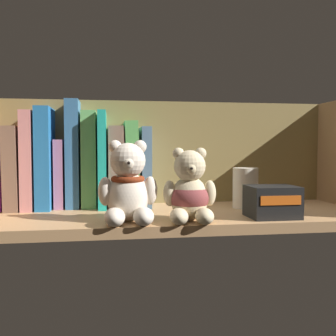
{
  "coord_description": "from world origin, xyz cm",
  "views": [
    {
      "loc": [
        -11.8,
        -78.85,
        15.44
      ],
      "look_at": [
        0.0,
        0.0,
        11.31
      ],
      "focal_mm": 41.16,
      "sensor_mm": 36.0,
      "label": 1
    }
  ],
  "objects_px": {
    "book_9": "(116,167)",
    "book_10": "(132,164)",
    "teddy_bear_larger": "(128,187)",
    "book_2": "(17,168)",
    "book_3": "(32,160)",
    "book_1": "(2,170)",
    "book_8": "(103,160)",
    "pillar_candle": "(245,188)",
    "small_product_box": "(272,202)",
    "book_5": "(61,174)",
    "book_11": "(145,167)",
    "teddy_bear_smaller": "(190,192)",
    "book_6": "(74,154)",
    "book_4": "(47,158)",
    "book_7": "(89,159)"
  },
  "relations": [
    {
      "from": "book_7",
      "to": "book_9",
      "type": "xyz_separation_m",
      "value": [
        0.06,
        0.0,
        -0.02
      ]
    },
    {
      "from": "book_5",
      "to": "book_8",
      "type": "xyz_separation_m",
      "value": [
        0.09,
        0.0,
        0.03
      ]
    },
    {
      "from": "teddy_bear_smaller",
      "to": "book_10",
      "type": "bearing_deg",
      "value": 114.44
    },
    {
      "from": "book_3",
      "to": "book_2",
      "type": "bearing_deg",
      "value": 180.0
    },
    {
      "from": "book_2",
      "to": "book_3",
      "type": "distance_m",
      "value": 0.04
    },
    {
      "from": "book_5",
      "to": "book_9",
      "type": "relative_size",
      "value": 0.84
    },
    {
      "from": "book_11",
      "to": "small_product_box",
      "type": "relative_size",
      "value": 1.97
    },
    {
      "from": "book_1",
      "to": "book_2",
      "type": "distance_m",
      "value": 0.03
    },
    {
      "from": "book_9",
      "to": "book_10",
      "type": "xyz_separation_m",
      "value": [
        0.04,
        0.0,
        0.01
      ]
    },
    {
      "from": "book_3",
      "to": "small_product_box",
      "type": "relative_size",
      "value": 2.31
    },
    {
      "from": "book_4",
      "to": "small_product_box",
      "type": "height_order",
      "value": "book_4"
    },
    {
      "from": "book_8",
      "to": "pillar_candle",
      "type": "xyz_separation_m",
      "value": [
        0.32,
        -0.07,
        -0.06
      ]
    },
    {
      "from": "book_7",
      "to": "teddy_bear_larger",
      "type": "xyz_separation_m",
      "value": [
        0.08,
        -0.2,
        -0.04
      ]
    },
    {
      "from": "book_8",
      "to": "book_9",
      "type": "height_order",
      "value": "book_8"
    },
    {
      "from": "book_10",
      "to": "book_11",
      "type": "relative_size",
      "value": 1.07
    },
    {
      "from": "book_4",
      "to": "book_5",
      "type": "relative_size",
      "value": 1.46
    },
    {
      "from": "book_5",
      "to": "book_10",
      "type": "distance_m",
      "value": 0.16
    },
    {
      "from": "book_9",
      "to": "teddy_bear_larger",
      "type": "xyz_separation_m",
      "value": [
        0.02,
        -0.2,
        -0.03
      ]
    },
    {
      "from": "teddy_bear_larger",
      "to": "small_product_box",
      "type": "relative_size",
      "value": 1.61
    },
    {
      "from": "book_9",
      "to": "pillar_candle",
      "type": "distance_m",
      "value": 0.3
    },
    {
      "from": "book_2",
      "to": "teddy_bear_larger",
      "type": "height_order",
      "value": "book_2"
    },
    {
      "from": "pillar_candle",
      "to": "small_product_box",
      "type": "bearing_deg",
      "value": -85.48
    },
    {
      "from": "book_2",
      "to": "pillar_candle",
      "type": "height_order",
      "value": "book_2"
    },
    {
      "from": "book_9",
      "to": "book_10",
      "type": "bearing_deg",
      "value": 0.0
    },
    {
      "from": "book_11",
      "to": "teddy_bear_larger",
      "type": "bearing_deg",
      "value": -103.26
    },
    {
      "from": "book_1",
      "to": "book_6",
      "type": "bearing_deg",
      "value": 0.0
    },
    {
      "from": "book_5",
      "to": "teddy_bear_smaller",
      "type": "bearing_deg",
      "value": -39.14
    },
    {
      "from": "book_1",
      "to": "book_6",
      "type": "xyz_separation_m",
      "value": [
        0.15,
        0.0,
        0.03
      ]
    },
    {
      "from": "book_6",
      "to": "small_product_box",
      "type": "height_order",
      "value": "book_6"
    },
    {
      "from": "book_11",
      "to": "pillar_candle",
      "type": "relative_size",
      "value": 2.02
    },
    {
      "from": "book_1",
      "to": "book_7",
      "type": "distance_m",
      "value": 0.19
    },
    {
      "from": "teddy_bear_larger",
      "to": "book_1",
      "type": "bearing_deg",
      "value": 142.95
    },
    {
      "from": "book_6",
      "to": "small_product_box",
      "type": "xyz_separation_m",
      "value": [
        0.39,
        -0.2,
        -0.09
      ]
    },
    {
      "from": "book_1",
      "to": "book_3",
      "type": "bearing_deg",
      "value": 0.0
    },
    {
      "from": "book_5",
      "to": "book_11",
      "type": "bearing_deg",
      "value": 0.0
    },
    {
      "from": "book_1",
      "to": "book_10",
      "type": "distance_m",
      "value": 0.29
    },
    {
      "from": "book_8",
      "to": "book_2",
      "type": "bearing_deg",
      "value": 180.0
    },
    {
      "from": "pillar_candle",
      "to": "small_product_box",
      "type": "relative_size",
      "value": 0.97
    },
    {
      "from": "teddy_bear_smaller",
      "to": "book_9",
      "type": "bearing_deg",
      "value": 122.15
    },
    {
      "from": "book_6",
      "to": "teddy_bear_larger",
      "type": "height_order",
      "value": "book_6"
    },
    {
      "from": "book_9",
      "to": "small_product_box",
      "type": "height_order",
      "value": "book_9"
    },
    {
      "from": "book_3",
      "to": "teddy_bear_smaller",
      "type": "relative_size",
      "value": 1.58
    },
    {
      "from": "book_5",
      "to": "book_8",
      "type": "height_order",
      "value": "book_8"
    },
    {
      "from": "teddy_bear_larger",
      "to": "book_6",
      "type": "bearing_deg",
      "value": 119.36
    },
    {
      "from": "book_6",
      "to": "pillar_candle",
      "type": "bearing_deg",
      "value": -10.81
    },
    {
      "from": "book_7",
      "to": "pillar_candle",
      "type": "height_order",
      "value": "book_7"
    },
    {
      "from": "book_7",
      "to": "pillar_candle",
      "type": "distance_m",
      "value": 0.36
    },
    {
      "from": "book_2",
      "to": "teddy_bear_smaller",
      "type": "xyz_separation_m",
      "value": [
        0.35,
        -0.21,
        -0.04
      ]
    },
    {
      "from": "book_11",
      "to": "book_8",
      "type": "bearing_deg",
      "value": 180.0
    },
    {
      "from": "book_8",
      "to": "book_11",
      "type": "height_order",
      "value": "book_8"
    }
  ]
}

